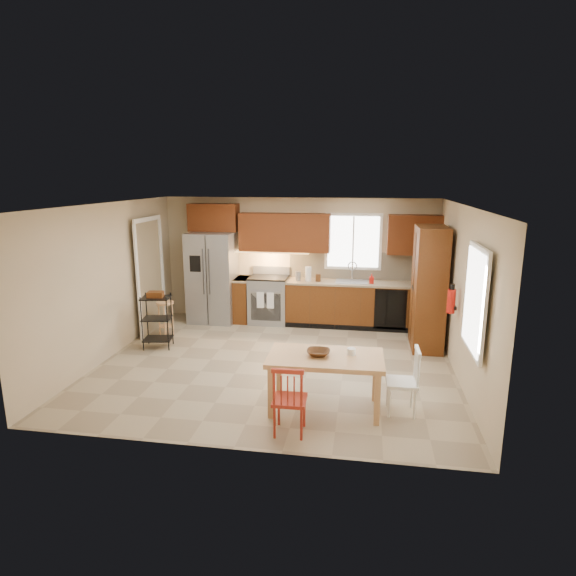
# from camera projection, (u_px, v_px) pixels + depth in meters

# --- Properties ---
(floor) EXTENTS (5.50, 5.50, 0.00)m
(floor) POSITION_uv_depth(u_px,v_px,m) (276.00, 364.00, 7.65)
(floor) COLOR tan
(floor) RESTS_ON ground
(ceiling) EXTENTS (5.50, 5.00, 0.02)m
(ceiling) POSITION_uv_depth(u_px,v_px,m) (275.00, 205.00, 7.08)
(ceiling) COLOR silver
(ceiling) RESTS_ON ground
(wall_back) EXTENTS (5.50, 0.02, 2.50)m
(wall_back) POSITION_uv_depth(u_px,v_px,m) (298.00, 260.00, 9.77)
(wall_back) COLOR #CCB793
(wall_back) RESTS_ON ground
(wall_front) EXTENTS (5.50, 0.02, 2.50)m
(wall_front) POSITION_uv_depth(u_px,v_px,m) (230.00, 341.00, 4.96)
(wall_front) COLOR #CCB793
(wall_front) RESTS_ON ground
(wall_left) EXTENTS (0.02, 5.00, 2.50)m
(wall_left) POSITION_uv_depth(u_px,v_px,m) (109.00, 281.00, 7.80)
(wall_left) COLOR #CCB793
(wall_left) RESTS_ON ground
(wall_right) EXTENTS (0.02, 5.00, 2.50)m
(wall_right) POSITION_uv_depth(u_px,v_px,m) (462.00, 294.00, 6.93)
(wall_right) COLOR #CCB793
(wall_right) RESTS_ON ground
(refrigerator) EXTENTS (0.92, 0.75, 1.82)m
(refrigerator) POSITION_uv_depth(u_px,v_px,m) (213.00, 277.00, 9.75)
(refrigerator) COLOR gray
(refrigerator) RESTS_ON floor
(range_stove) EXTENTS (0.76, 0.63, 0.92)m
(range_stove) POSITION_uv_depth(u_px,v_px,m) (269.00, 300.00, 9.73)
(range_stove) COLOR gray
(range_stove) RESTS_ON floor
(base_cabinet_narrow) EXTENTS (0.30, 0.60, 0.90)m
(base_cabinet_narrow) POSITION_uv_depth(u_px,v_px,m) (243.00, 299.00, 9.83)
(base_cabinet_narrow) COLOR #592F10
(base_cabinet_narrow) RESTS_ON floor
(base_cabinet_run) EXTENTS (2.92, 0.60, 0.90)m
(base_cabinet_run) POSITION_uv_depth(u_px,v_px,m) (361.00, 304.00, 9.46)
(base_cabinet_run) COLOR #592F10
(base_cabinet_run) RESTS_ON floor
(dishwasher) EXTENTS (0.60, 0.02, 0.78)m
(dishwasher) POSITION_uv_depth(u_px,v_px,m) (390.00, 310.00, 9.09)
(dishwasher) COLOR black
(dishwasher) RESTS_ON floor
(backsplash) EXTENTS (2.92, 0.03, 0.55)m
(backsplash) POSITION_uv_depth(u_px,v_px,m) (362.00, 266.00, 9.57)
(backsplash) COLOR beige
(backsplash) RESTS_ON wall_back
(upper_over_fridge) EXTENTS (1.00, 0.35, 0.55)m
(upper_over_fridge) POSITION_uv_depth(u_px,v_px,m) (214.00, 217.00, 9.67)
(upper_over_fridge) COLOR #59270E
(upper_over_fridge) RESTS_ON wall_back
(upper_left_block) EXTENTS (1.80, 0.35, 0.75)m
(upper_left_block) POSITION_uv_depth(u_px,v_px,m) (285.00, 232.00, 9.51)
(upper_left_block) COLOR #59270E
(upper_left_block) RESTS_ON wall_back
(upper_right_block) EXTENTS (1.00, 0.35, 0.75)m
(upper_right_block) POSITION_uv_depth(u_px,v_px,m) (414.00, 235.00, 9.12)
(upper_right_block) COLOR #59270E
(upper_right_block) RESTS_ON wall_back
(window_back) EXTENTS (1.12, 0.04, 1.12)m
(window_back) POSITION_uv_depth(u_px,v_px,m) (353.00, 242.00, 9.49)
(window_back) COLOR white
(window_back) RESTS_ON wall_back
(sink) EXTENTS (0.62, 0.46, 0.16)m
(sink) POSITION_uv_depth(u_px,v_px,m) (352.00, 284.00, 9.39)
(sink) COLOR gray
(sink) RESTS_ON base_cabinet_run
(undercab_glow) EXTENTS (1.60, 0.30, 0.01)m
(undercab_glow) POSITION_uv_depth(u_px,v_px,m) (270.00, 252.00, 9.62)
(undercab_glow) COLOR #FFBF66
(undercab_glow) RESTS_ON wall_back
(soap_bottle) EXTENTS (0.09, 0.09, 0.19)m
(soap_bottle) POSITION_uv_depth(u_px,v_px,m) (372.00, 279.00, 9.21)
(soap_bottle) COLOR red
(soap_bottle) RESTS_ON base_cabinet_run
(paper_towel) EXTENTS (0.12, 0.12, 0.28)m
(paper_towel) POSITION_uv_depth(u_px,v_px,m) (308.00, 274.00, 9.44)
(paper_towel) COLOR white
(paper_towel) RESTS_ON base_cabinet_run
(canister_steel) EXTENTS (0.11, 0.11, 0.18)m
(canister_steel) POSITION_uv_depth(u_px,v_px,m) (298.00, 276.00, 9.48)
(canister_steel) COLOR gray
(canister_steel) RESTS_ON base_cabinet_run
(canister_wood) EXTENTS (0.10, 0.10, 0.14)m
(canister_wood) POSITION_uv_depth(u_px,v_px,m) (318.00, 278.00, 9.39)
(canister_wood) COLOR #4F2A15
(canister_wood) RESTS_ON base_cabinet_run
(pantry) EXTENTS (0.50, 0.95, 2.10)m
(pantry) POSITION_uv_depth(u_px,v_px,m) (429.00, 288.00, 8.18)
(pantry) COLOR #592F10
(pantry) RESTS_ON floor
(fire_extinguisher) EXTENTS (0.12, 0.12, 0.36)m
(fire_extinguisher) POSITION_uv_depth(u_px,v_px,m) (451.00, 301.00, 7.13)
(fire_extinguisher) COLOR red
(fire_extinguisher) RESTS_ON wall_right
(window_right) EXTENTS (0.04, 1.02, 1.32)m
(window_right) POSITION_uv_depth(u_px,v_px,m) (476.00, 300.00, 5.79)
(window_right) COLOR white
(window_right) RESTS_ON wall_right
(doorway) EXTENTS (0.04, 0.95, 2.10)m
(doorway) POSITION_uv_depth(u_px,v_px,m) (149.00, 277.00, 9.08)
(doorway) COLOR #8C7A59
(doorway) RESTS_ON wall_left
(dining_table) EXTENTS (1.46, 0.84, 0.70)m
(dining_table) POSITION_uv_depth(u_px,v_px,m) (325.00, 383.00, 6.09)
(dining_table) COLOR tan
(dining_table) RESTS_ON floor
(chair_red) EXTENTS (0.40, 0.40, 0.85)m
(chair_red) POSITION_uv_depth(u_px,v_px,m) (290.00, 399.00, 5.50)
(chair_red) COLOR #A02718
(chair_red) RESTS_ON floor
(chair_white) EXTENTS (0.40, 0.40, 0.85)m
(chair_white) POSITION_uv_depth(u_px,v_px,m) (402.00, 381.00, 5.97)
(chair_white) COLOR white
(chair_white) RESTS_ON floor
(table_bowl) EXTENTS (0.30, 0.30, 0.07)m
(table_bowl) POSITION_uv_depth(u_px,v_px,m) (318.00, 356.00, 6.02)
(table_bowl) COLOR #4F2A15
(table_bowl) RESTS_ON dining_table
(table_jar) EXTENTS (0.10, 0.10, 0.11)m
(table_jar) POSITION_uv_depth(u_px,v_px,m) (351.00, 353.00, 6.04)
(table_jar) COLOR white
(table_jar) RESTS_ON dining_table
(bar_stool) EXTENTS (0.32, 0.32, 0.65)m
(bar_stool) POSITION_uv_depth(u_px,v_px,m) (166.00, 319.00, 8.94)
(bar_stool) COLOR tan
(bar_stool) RESTS_ON floor
(utility_cart) EXTENTS (0.53, 0.44, 0.94)m
(utility_cart) POSITION_uv_depth(u_px,v_px,m) (157.00, 321.00, 8.27)
(utility_cart) COLOR black
(utility_cart) RESTS_ON floor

